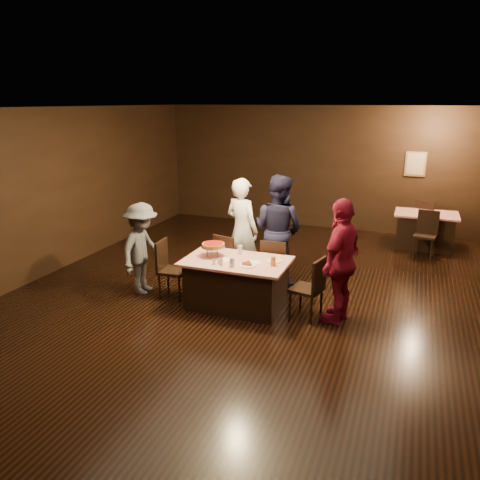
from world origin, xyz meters
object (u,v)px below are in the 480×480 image
object	(u,v)px
chair_back_far	(425,220)
diner_red_shirt	(341,261)
chair_far_left	(230,260)
diner_white_jacket	(242,230)
plate_empty	(274,261)
glass_front_left	(232,262)
diner_navy_hoodie	(278,230)
pizza_stand	(213,245)
chair_far_right	(275,266)
glass_amber	(273,261)
chair_end_right	(306,288)
glass_back	(240,250)
chair_back_near	(425,235)
main_table	(236,284)
back_table	(425,230)
chair_end_left	(173,269)
diner_grey_knit	(142,249)

from	to	relation	value
chair_back_far	diner_red_shirt	distance (m)	5.01
chair_far_left	diner_white_jacket	size ratio (longest dim) A/B	0.52
plate_empty	glass_front_left	xyz separation A→B (m)	(-0.50, -0.45, 0.06)
diner_white_jacket	diner_navy_hoodie	size ratio (longest dim) A/B	0.96
diner_navy_hoodie	pizza_stand	xyz separation A→B (m)	(-0.70, -1.18, -0.01)
plate_empty	chair_far_right	bearing A→B (deg)	104.04
chair_back_far	diner_red_shirt	world-z (taller)	diner_red_shirt
glass_amber	chair_end_right	bearing A→B (deg)	5.71
diner_white_jacket	glass_back	world-z (taller)	diner_white_jacket
diner_navy_hoodie	glass_front_left	world-z (taller)	diner_navy_hoodie
chair_back_near	glass_amber	world-z (taller)	chair_back_near
diner_white_jacket	plate_empty	world-z (taller)	diner_white_jacket
main_table	diner_white_jacket	bearing A→B (deg)	106.13
pizza_stand	plate_empty	bearing A→B (deg)	6.01
main_table	back_table	bearing A→B (deg)	57.70
diner_red_shirt	glass_back	bearing A→B (deg)	-83.39
chair_back_far	glass_amber	size ratio (longest dim) A/B	6.79
chair_end_right	diner_navy_hoodie	xyz separation A→B (m)	(-0.80, 1.23, 0.49)
chair_end_right	pizza_stand	world-z (taller)	pizza_stand
chair_end_right	plate_empty	distance (m)	0.65
chair_far_left	plate_empty	bearing A→B (deg)	162.66
chair_end_right	plate_empty	world-z (taller)	chair_end_right
chair_end_right	chair_far_right	bearing A→B (deg)	-123.79
main_table	diner_navy_hoodie	size ratio (longest dim) A/B	0.83
diner_red_shirt	back_table	bearing A→B (deg)	178.55
main_table	chair_end_right	size ratio (longest dim) A/B	1.68
pizza_stand	diner_red_shirt	bearing A→B (deg)	1.13
chair_end_right	diner_red_shirt	world-z (taller)	diner_red_shirt
back_table	chair_end_left	xyz separation A→B (m)	(-3.84, -4.34, 0.09)
chair_far_left	chair_back_far	world-z (taller)	same
chair_far_right	diner_white_jacket	bearing A→B (deg)	-31.85
chair_far_left	pizza_stand	xyz separation A→B (m)	(0.00, -0.70, 0.48)
diner_navy_hoodie	chair_end_right	bearing A→B (deg)	139.31
diner_grey_knit	pizza_stand	bearing A→B (deg)	-87.37
chair_end_left	back_table	bearing A→B (deg)	-46.82
plate_empty	glass_front_left	bearing A→B (deg)	-138.01
main_table	chair_far_left	world-z (taller)	chair_far_left
chair_far_right	glass_back	world-z (taller)	chair_far_right
chair_end_left	glass_back	world-z (taller)	chair_end_left
back_table	diner_white_jacket	bearing A→B (deg)	-133.88
chair_end_left	glass_back	xyz separation A→B (m)	(1.05, 0.30, 0.37)
main_table	diner_red_shirt	xyz separation A→B (m)	(1.56, 0.09, 0.53)
chair_end_left	diner_white_jacket	world-z (taller)	diner_white_jacket
chair_end_right	diner_red_shirt	bearing A→B (deg)	114.09
glass_amber	diner_white_jacket	bearing A→B (deg)	127.98
glass_front_left	glass_back	size ratio (longest dim) A/B	1.00
main_table	back_table	distance (m)	5.13
back_table	glass_front_left	xyz separation A→B (m)	(-2.69, -4.64, 0.46)
chair_back_far	glass_front_left	world-z (taller)	chair_back_far
pizza_stand	main_table	bearing A→B (deg)	-7.13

